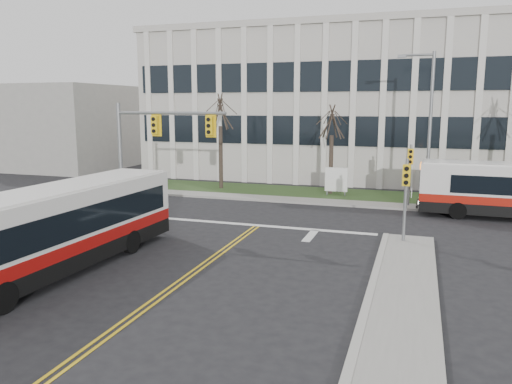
# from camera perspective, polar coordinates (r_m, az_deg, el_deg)

# --- Properties ---
(ground) EXTENTS (120.00, 120.00, 0.00)m
(ground) POSITION_cam_1_polar(r_m,az_deg,el_deg) (18.30, -7.84, -9.60)
(ground) COLOR black
(ground) RESTS_ON ground
(sidewalk_east) EXTENTS (2.00, 26.00, 0.14)m
(sidewalk_east) POSITION_cam_1_polar(r_m,az_deg,el_deg) (12.06, 15.95, -20.34)
(sidewalk_east) COLOR #9E9B93
(sidewalk_east) RESTS_ON ground
(sidewalk_cross) EXTENTS (44.00, 1.60, 0.14)m
(sidewalk_cross) POSITION_cam_1_polar(r_m,az_deg,el_deg) (31.36, 12.95, -1.43)
(sidewalk_cross) COLOR #9E9B93
(sidewalk_cross) RESTS_ON ground
(building_lawn) EXTENTS (44.00, 5.00, 0.12)m
(building_lawn) POSITION_cam_1_polar(r_m,az_deg,el_deg) (34.11, 13.39, -0.57)
(building_lawn) COLOR #30471E
(building_lawn) RESTS_ON ground
(office_building) EXTENTS (40.00, 16.00, 12.00)m
(office_building) POSITION_cam_1_polar(r_m,az_deg,el_deg) (45.55, 15.01, 9.43)
(office_building) COLOR beige
(office_building) RESTS_ON ground
(building_annex) EXTENTS (12.00, 12.00, 8.00)m
(building_annex) POSITION_cam_1_polar(r_m,az_deg,el_deg) (53.45, -21.06, 6.97)
(building_annex) COLOR #9E9B93
(building_annex) RESTS_ON ground
(mast_arm_signal) EXTENTS (6.11, 0.38, 6.20)m
(mast_arm_signal) POSITION_cam_1_polar(r_m,az_deg,el_deg) (26.30, -12.28, 5.68)
(mast_arm_signal) COLOR slate
(mast_arm_signal) RESTS_ON ground
(signal_pole_near) EXTENTS (0.34, 0.39, 3.80)m
(signal_pole_near) POSITION_cam_1_polar(r_m,az_deg,el_deg) (22.66, 16.75, 0.38)
(signal_pole_near) COLOR slate
(signal_pole_near) RESTS_ON ground
(signal_pole_far) EXTENTS (0.34, 0.39, 3.80)m
(signal_pole_far) POSITION_cam_1_polar(r_m,az_deg,el_deg) (31.08, 17.20, 2.82)
(signal_pole_far) COLOR slate
(signal_pole_far) RESTS_ON ground
(streetlight) EXTENTS (2.15, 0.25, 9.20)m
(streetlight) POSITION_cam_1_polar(r_m,az_deg,el_deg) (31.68, 18.99, 7.74)
(streetlight) COLOR slate
(streetlight) RESTS_ON ground
(directory_sign) EXTENTS (1.50, 0.12, 2.00)m
(directory_sign) POSITION_cam_1_polar(r_m,az_deg,el_deg) (33.73, 9.16, 1.37)
(directory_sign) COLOR slate
(directory_sign) RESTS_ON ground
(tree_left) EXTENTS (1.80, 1.80, 7.70)m
(tree_left) POSITION_cam_1_polar(r_m,az_deg,el_deg) (36.16, -4.10, 8.94)
(tree_left) COLOR #42352B
(tree_left) RESTS_ON ground
(tree_mid) EXTENTS (1.80, 1.80, 6.82)m
(tree_mid) POSITION_cam_1_polar(r_m,az_deg,el_deg) (34.16, 8.68, 7.75)
(tree_mid) COLOR #42352B
(tree_mid) RESTS_ON ground
(bus_main) EXTENTS (2.96, 11.63, 3.08)m
(bus_main) POSITION_cam_1_polar(r_m,az_deg,el_deg) (19.71, -21.69, -4.14)
(bus_main) COLOR silver
(bus_main) RESTS_ON ground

